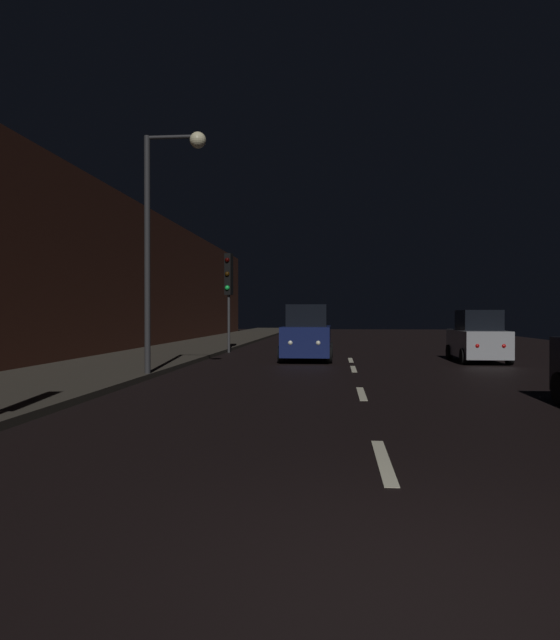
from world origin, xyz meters
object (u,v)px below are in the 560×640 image
object	(u,v)px
streetlamp_overhead	(165,214)
car_parked_right_far	(478,338)
car_approaching_headlights	(307,335)
traffic_light_far_left	(229,281)

from	to	relation	value
streetlamp_overhead	car_parked_right_far	distance (m)	12.47
streetlamp_overhead	car_approaching_headlights	world-z (taller)	streetlamp_overhead
traffic_light_far_left	car_parked_right_far	xyz separation A→B (m)	(10.11, -4.38, -2.40)
traffic_light_far_left	car_approaching_headlights	world-z (taller)	traffic_light_far_left
car_parked_right_far	streetlamp_overhead	bearing A→B (deg)	124.65
traffic_light_far_left	car_parked_right_far	distance (m)	11.28
car_approaching_headlights	traffic_light_far_left	bearing A→B (deg)	-137.33
car_approaching_headlights	car_parked_right_far	world-z (taller)	car_approaching_headlights
streetlamp_overhead	car_parked_right_far	bearing A→B (deg)	34.65
car_parked_right_far	car_approaching_headlights	bearing A→B (deg)	87.66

